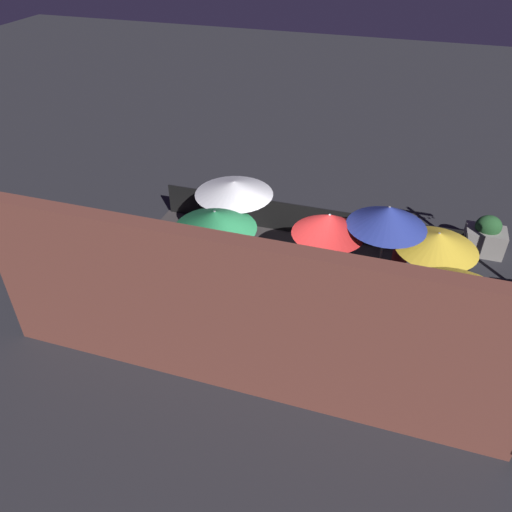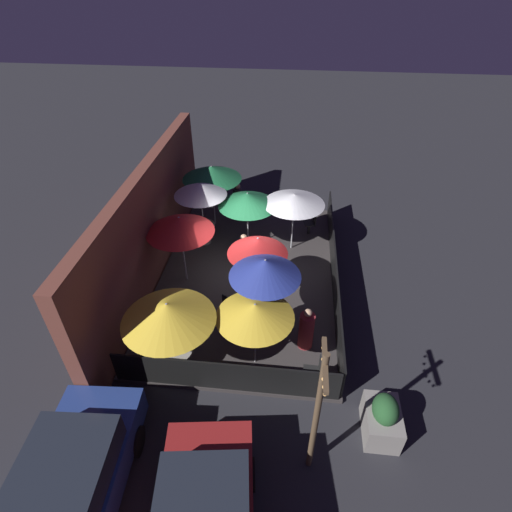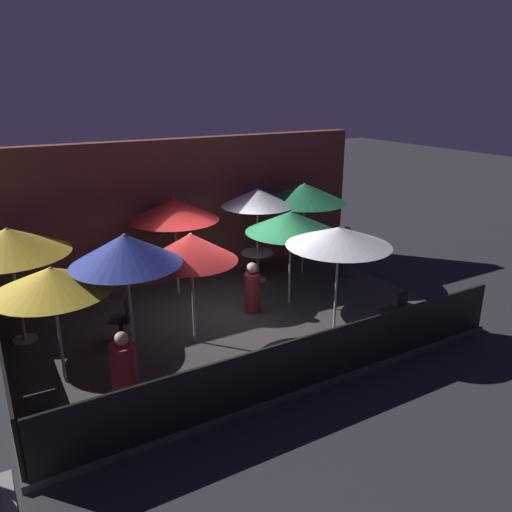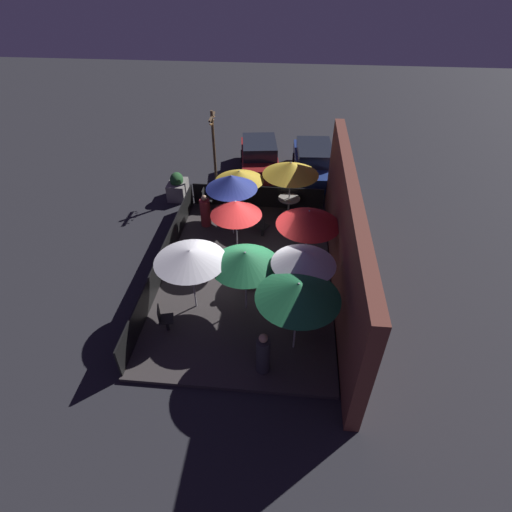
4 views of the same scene
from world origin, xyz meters
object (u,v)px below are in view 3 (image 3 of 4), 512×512
Objects in this scene: patio_umbrella_0 at (257,197)px; patio_chair_2 at (124,317)px; patio_umbrella_1 at (8,241)px; patio_umbrella_6 at (174,209)px; patio_chair_1 at (43,414)px; patio_umbrella_8 at (304,193)px; dining_table_1 at (20,313)px; dining_table_0 at (257,258)px; patio_chair_0 at (396,309)px; patio_umbrella_2 at (125,250)px; patio_umbrella_3 at (51,280)px; patio_umbrella_7 at (339,236)px; patron_1 at (346,254)px; patio_umbrella_4 at (191,247)px; patio_umbrella_5 at (291,222)px; patron_2 at (125,376)px; patron_0 at (252,290)px.

patio_umbrella_0 reaches higher than patio_chair_2.
patio_umbrella_6 is (3.52, 0.64, 0.06)m from patio_umbrella_1.
patio_umbrella_8 is at bearing -60.17° from patio_chair_1.
patio_umbrella_1 is at bearing 0.00° from dining_table_1.
patio_chair_0 is (1.01, -3.87, -0.11)m from dining_table_0.
patio_umbrella_2 reaches higher than patio_umbrella_6.
patio_umbrella_2 is 3.02× the size of dining_table_0.
patio_umbrella_3 is 5.24m from patio_umbrella_7.
patio_umbrella_0 is at bearing -130.19° from patio_chair_2.
patio_umbrella_0 is 2.92× the size of dining_table_0.
patio_chair_2 is at bearing -159.41° from patio_umbrella_0.
patron_1 is at bearing 46.53° from patio_umbrella_7.
patio_umbrella_8 is 2.68× the size of patio_chair_2.
patio_umbrella_0 is at bearing -54.02° from patio_chair_1.
patio_umbrella_3 is at bearing -77.50° from patio_umbrella_1.
patio_umbrella_7 is (-0.02, -3.19, -0.18)m from patio_umbrella_0.
patio_umbrella_1 is 1.46m from dining_table_1.
patio_umbrella_7 is 6.40m from dining_table_1.
patio_umbrella_1 is at bearing 148.88° from patio_umbrella_4.
patio_umbrella_3 is 2.53× the size of dining_table_0.
patio_umbrella_7 is at bearing -8.26° from patio_umbrella_3.
patio_umbrella_8 reaches higher than dining_table_0.
patio_umbrella_3 is 2.33× the size of dining_table_1.
patio_umbrella_5 reaches higher than patron_2.
dining_table_0 is at bearing 128.33° from patron_2.
patio_umbrella_5 is at bearing 9.01° from patio_umbrella_3.
patio_umbrella_2 reaches higher than patio_umbrella_0.
patio_umbrella_6 is 3.96m from patio_umbrella_7.
patio_umbrella_1 is 5.84m from dining_table_0.
patio_umbrella_4 is 2.87m from patio_umbrella_7.
patio_umbrella_4 is 2.28m from patron_0.
dining_table_1 is at bearing 66.83° from patron_1.
patio_umbrella_7 reaches higher than patron_0.
patio_chair_2 is (1.31, 0.97, -1.38)m from patio_umbrella_3.
patio_umbrella_6 is at bearing -39.89° from patio_chair_1.
patio_umbrella_1 is 2.55× the size of patio_chair_2.
patio_umbrella_2 is 1.13× the size of patio_umbrella_7.
patio_umbrella_2 is at bearing -52.30° from patio_umbrella_1.
patio_umbrella_2 reaches higher than patio_umbrella_7.
patio_umbrella_2 is at bearing -166.55° from patio_umbrella_5.
patio_umbrella_8 is at bearing 66.51° from patio_umbrella_7.
patio_umbrella_6 is 2.62× the size of patio_chair_2.
patio_umbrella_6 reaches higher than patio_chair_1.
patron_0 is at bearing -61.97° from patio_chair_1.
patio_umbrella_2 is 2.75× the size of patio_chair_1.
patio_umbrella_2 is at bearing -52.30° from dining_table_1.
patio_umbrella_1 is 4.94m from patron_0.
patio_umbrella_3 is 2.30× the size of patio_chair_1.
patio_chair_1 is at bearing 82.71° from patio_chair_2.
patio_chair_1 is 1.00× the size of patio_chair_2.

